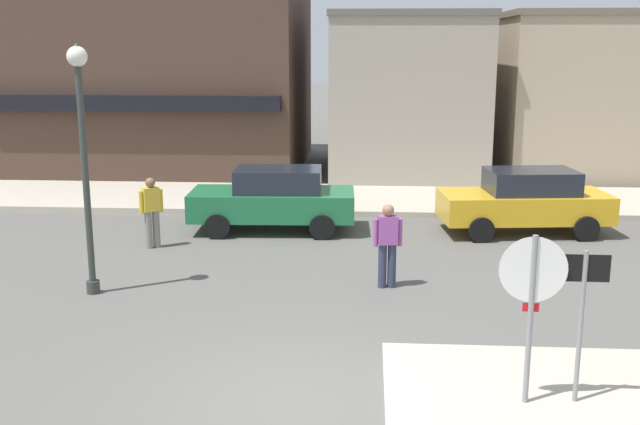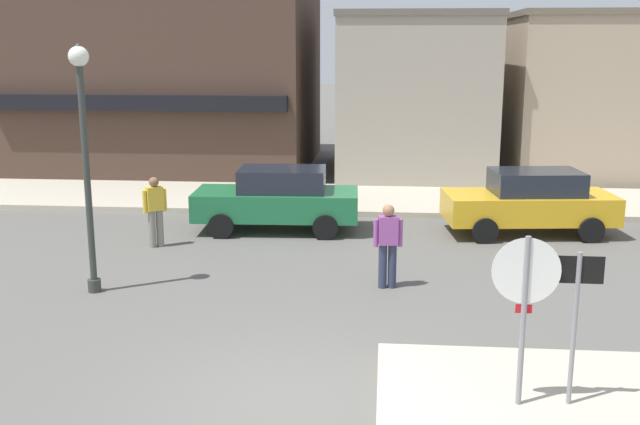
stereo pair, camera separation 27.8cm
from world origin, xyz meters
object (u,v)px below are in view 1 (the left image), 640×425
at_px(lamp_post, 83,134).
at_px(parked_car_second, 525,200).
at_px(stop_sign, 532,298).
at_px(one_way_sign, 582,311).
at_px(pedestrian_crossing_far, 152,210).
at_px(parked_car_nearest, 274,198).
at_px(pedestrian_crossing_near, 388,243).

xyz_separation_m(lamp_post, parked_car_second, (8.88, 5.16, -2.15)).
xyz_separation_m(stop_sign, lamp_post, (-7.07, 4.15, 1.44)).
xyz_separation_m(one_way_sign, lamp_post, (-7.69, 4.09, 1.63)).
bearing_deg(one_way_sign, parked_car_second, 82.69).
xyz_separation_m(one_way_sign, pedestrian_crossing_far, (-7.49, 7.30, -0.46)).
bearing_deg(parked_car_nearest, pedestrian_crossing_far, -145.10).
bearing_deg(lamp_post, parked_car_nearest, 61.10).
height_order(one_way_sign, pedestrian_crossing_far, one_way_sign).
bearing_deg(pedestrian_crossing_near, stop_sign, -71.56).
bearing_deg(pedestrian_crossing_far, one_way_sign, -44.25).
distance_m(one_way_sign, pedestrian_crossing_near, 5.32).
xyz_separation_m(one_way_sign, parked_car_second, (1.19, 9.24, -0.52)).
relative_size(stop_sign, pedestrian_crossing_far, 1.43).
distance_m(stop_sign, pedestrian_crossing_far, 10.08).
bearing_deg(pedestrian_crossing_far, pedestrian_crossing_near, -25.46).
distance_m(stop_sign, parked_car_nearest, 10.13).
distance_m(lamp_post, parked_car_nearest, 6.08).
xyz_separation_m(lamp_post, pedestrian_crossing_far, (0.21, 3.21, -2.09)).
xyz_separation_m(stop_sign, pedestrian_crossing_far, (-6.86, 7.36, -0.65)).
bearing_deg(lamp_post, parked_car_second, 30.14).
xyz_separation_m(stop_sign, one_way_sign, (0.63, 0.06, -0.19)).
bearing_deg(lamp_post, one_way_sign, -27.99).
bearing_deg(lamp_post, pedestrian_crossing_near, 7.45).
distance_m(lamp_post, pedestrian_crossing_far, 3.83).
bearing_deg(parked_car_nearest, stop_sign, -64.72).
bearing_deg(stop_sign, parked_car_nearest, 115.28).
height_order(stop_sign, parked_car_second, stop_sign).
height_order(pedestrian_crossing_near, pedestrian_crossing_far, same).
relative_size(stop_sign, lamp_post, 0.51).
bearing_deg(pedestrian_crossing_far, parked_car_second, 12.66).
distance_m(parked_car_second, pedestrian_crossing_far, 8.89).
distance_m(parked_car_second, pedestrian_crossing_near, 5.62).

